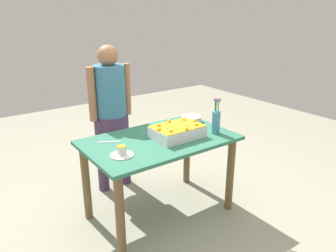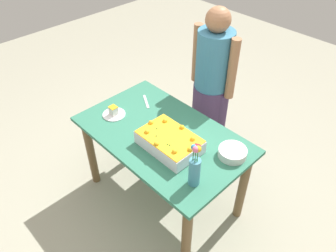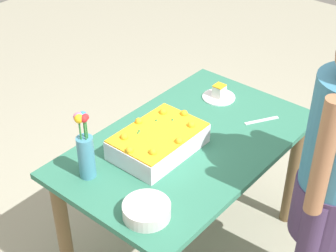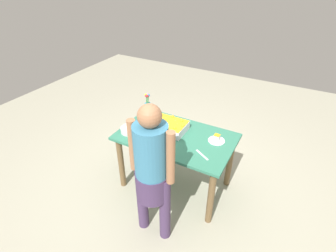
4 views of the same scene
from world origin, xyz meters
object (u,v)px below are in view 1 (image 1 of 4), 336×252
Objects in this scene: fruit_bowl at (191,119)px; flower_vase at (216,118)px; serving_plate_with_slice at (122,153)px; person_standing at (111,110)px; sheet_cake at (177,131)px; cake_knife at (110,142)px.

flower_vase is at bearing -93.23° from fruit_bowl.
fruit_bowl is at bearing 18.22° from serving_plate_with_slice.
flower_vase is (0.92, -0.06, 0.12)m from serving_plate_with_slice.
fruit_bowl is 0.13× the size of person_standing.
sheet_cake is 0.58m from serving_plate_with_slice.
cake_knife is at bearing 155.31° from sheet_cake.
sheet_cake is at bearing 6.03° from cake_knife.
serving_plate_with_slice is 0.12× the size of person_standing.
sheet_cake is at bearing 160.78° from flower_vase.
flower_vase is 0.22× the size of person_standing.
sheet_cake reaches higher than fruit_bowl.
sheet_cake is 0.37m from flower_vase.
fruit_bowl is at bearing 86.77° from flower_vase.
fruit_bowl is (0.89, 0.01, 0.03)m from cake_knife.
flower_vase reaches higher than sheet_cake.
cake_knife is at bearing 81.61° from serving_plate_with_slice.
person_standing is at bearing 124.17° from flower_vase.
cake_knife is 0.57× the size of flower_vase.
person_standing is (-0.62, 0.51, 0.08)m from fruit_bowl.
fruit_bowl is (0.94, 0.31, 0.01)m from serving_plate_with_slice.
serving_plate_with_slice is 0.31m from cake_knife.
person_standing is (0.28, 0.52, 0.11)m from cake_knife.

